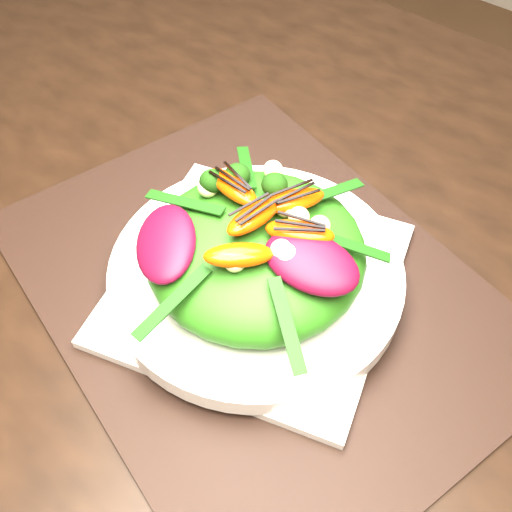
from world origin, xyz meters
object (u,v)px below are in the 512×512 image
Objects in this scene: dining_table at (235,199)px; salad_bowl at (256,273)px; plate_base at (256,282)px; lettuce_mound at (256,251)px; placemat at (256,286)px; orange_segment at (248,202)px.

salad_bowl is (0.11, -0.09, 0.04)m from dining_table.
plate_base is 0.05m from lettuce_mound.
orange_segment is at bearing 147.80° from placemat.
orange_segment is at bearing 147.80° from lettuce_mound.
orange_segment is (-0.02, 0.01, 0.09)m from plate_base.
placemat is at bearing 45.00° from salad_bowl.
salad_bowl is at bearing 0.00° from plate_base.
salad_bowl is at bearing -135.00° from placemat.
orange_segment reaches higher than lettuce_mound.
dining_table is at bearing 139.82° from plate_base.
lettuce_mound is at bearing 0.00° from plate_base.
orange_segment is (-0.02, 0.01, 0.04)m from lettuce_mound.
plate_base is 4.30× the size of orange_segment.
dining_table is at bearing 139.82° from salad_bowl.
plate_base is 0.09m from orange_segment.
dining_table reaches higher than orange_segment.
salad_bowl is at bearing 0.00° from lettuce_mound.
dining_table is 27.72× the size of orange_segment.
plate_base is 0.91× the size of salad_bowl.
dining_table is 0.15m from salad_bowl.
orange_segment is (-0.02, 0.01, 0.07)m from salad_bowl.
placemat is 8.35× the size of orange_segment.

